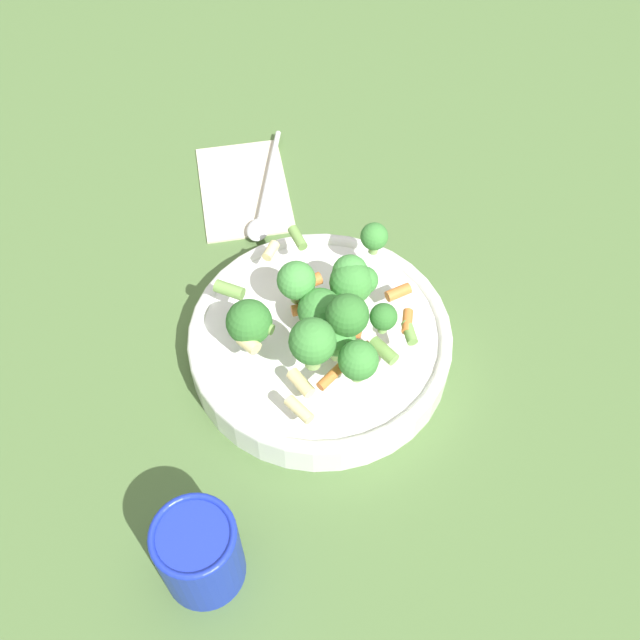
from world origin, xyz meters
The scene contains 6 objects.
ground_plane centered at (0.00, 0.00, 0.00)m, with size 3.00×3.00×0.00m, color #4C6B38.
bowl centered at (0.00, 0.00, 0.02)m, with size 0.27×0.27×0.04m.
pasta_salad centered at (0.01, 0.01, 0.09)m, with size 0.22×0.21×0.10m.
cup centered at (0.25, -0.04, 0.05)m, with size 0.07×0.07×0.09m.
napkin centered at (-0.22, -0.15, 0.00)m, with size 0.19×0.17×0.01m.
spoon centered at (-0.19, -0.12, 0.01)m, with size 0.19×0.04×0.01m.
Camera 1 is at (0.42, 0.11, 0.67)m, focal length 42.00 mm.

